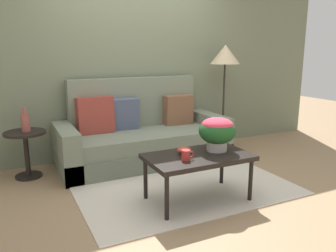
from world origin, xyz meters
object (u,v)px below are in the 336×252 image
object	(u,v)px
coffee_table	(198,159)
potted_plant	(217,131)
floor_lamp	(225,61)
coffee_mug	(186,155)
snack_bowl	(184,150)
couch	(142,137)
table_vase	(25,122)
side_table	(26,146)

from	to	relation	value
coffee_table	potted_plant	xyz separation A→B (m)	(0.24, 0.04, 0.25)
floor_lamp	potted_plant	world-z (taller)	floor_lamp
coffee_mug	snack_bowl	world-z (taller)	coffee_mug
coffee_mug	couch	bearing A→B (deg)	84.65
table_vase	snack_bowl	bearing A→B (deg)	-44.57
coffee_table	side_table	size ratio (longest dim) A/B	1.84
side_table	couch	bearing A→B (deg)	-1.46
couch	potted_plant	world-z (taller)	couch
couch	table_vase	bearing A→B (deg)	178.42
couch	coffee_mug	xyz separation A→B (m)	(-0.14, -1.46, 0.19)
potted_plant	table_vase	size ratio (longest dim) A/B	1.36
coffee_table	table_vase	distance (m)	2.03
couch	potted_plant	distance (m)	1.40
couch	snack_bowl	distance (m)	1.30
side_table	coffee_mug	world-z (taller)	coffee_mug
couch	table_vase	world-z (taller)	couch
couch	coffee_table	size ratio (longest dim) A/B	2.18
side_table	coffee_table	bearing A→B (deg)	-43.87
couch	floor_lamp	size ratio (longest dim) A/B	1.43
snack_bowl	table_vase	xyz separation A→B (m)	(-1.34, 1.32, 0.15)
potted_plant	snack_bowl	bearing A→B (deg)	172.18
floor_lamp	coffee_mug	world-z (taller)	floor_lamp
coffee_mug	side_table	bearing A→B (deg)	130.69
snack_bowl	side_table	bearing A→B (deg)	135.87
couch	table_vase	distance (m)	1.44
coffee_mug	table_vase	xyz separation A→B (m)	(-1.27, 1.50, 0.14)
coffee_table	coffee_mug	world-z (taller)	coffee_mug
coffee_table	snack_bowl	xyz separation A→B (m)	(-0.11, 0.09, 0.08)
couch	table_vase	size ratio (longest dim) A/B	8.10
potted_plant	coffee_mug	bearing A→B (deg)	-163.20
coffee_mug	table_vase	distance (m)	1.96
coffee_table	floor_lamp	bearing A→B (deg)	48.06
coffee_table	potted_plant	world-z (taller)	potted_plant
table_vase	side_table	bearing A→B (deg)	-172.29
couch	table_vase	xyz separation A→B (m)	(-1.40, 0.04, 0.33)
floor_lamp	coffee_mug	size ratio (longest dim) A/B	12.37
couch	coffee_mug	distance (m)	1.48
couch	snack_bowl	world-z (taller)	couch
couch	side_table	size ratio (longest dim) A/B	4.01
floor_lamp	coffee_mug	xyz separation A→B (m)	(-1.49, -1.54, -0.78)
couch	coffee_table	bearing A→B (deg)	-88.14
side_table	floor_lamp	bearing A→B (deg)	1.06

